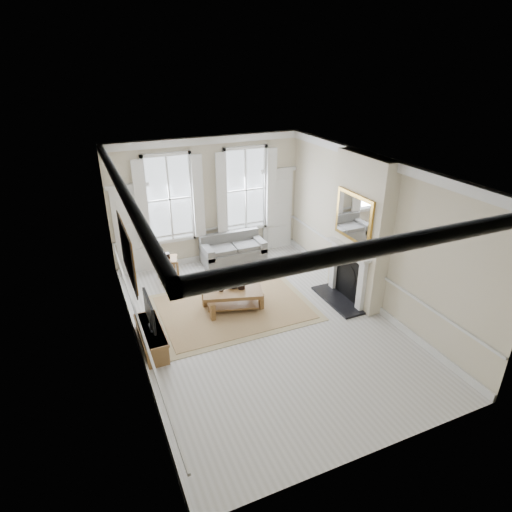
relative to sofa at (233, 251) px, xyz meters
name	(u,v)px	position (x,y,z in m)	size (l,w,h in m)	color
floor	(264,325)	(-0.47, -3.11, -0.35)	(7.20, 7.20, 0.00)	#B7B5AD
ceiling	(265,167)	(-0.47, -3.11, 3.05)	(7.20, 7.20, 0.00)	white
back_wall	(208,201)	(-0.47, 0.49, 1.35)	(5.20, 5.20, 0.00)	beige
left_wall	(130,277)	(-3.07, -3.11, 1.35)	(7.20, 7.20, 0.00)	beige
right_wall	(372,233)	(2.13, -3.11, 1.35)	(7.20, 7.20, 0.00)	beige
window_left	(169,199)	(-1.52, 0.44, 1.55)	(1.26, 0.20, 2.20)	#B2BCC6
window_right	(245,190)	(0.58, 0.44, 1.55)	(1.26, 0.20, 2.20)	#B2BCC6
door_left	(133,232)	(-2.52, 0.45, 0.80)	(0.90, 0.08, 2.30)	silver
door_right	(277,211)	(1.58, 0.45, 0.80)	(0.90, 0.08, 2.30)	silver
painting	(127,252)	(-3.03, -2.81, 1.70)	(0.05, 1.66, 1.06)	#A5751C
chimney_breast	(360,231)	(1.96, -2.91, 1.35)	(0.35, 1.70, 3.38)	beige
hearth	(338,300)	(1.53, -2.91, -0.32)	(0.55, 1.50, 0.05)	black
fireplace	(347,272)	(1.73, -2.91, 0.38)	(0.21, 1.45, 1.33)	silver
mirror	(353,217)	(1.74, -2.91, 1.70)	(0.06, 1.26, 1.06)	#B88832
sofa	(233,251)	(0.00, 0.00, 0.00)	(1.70, 0.83, 0.83)	#5F5F5D
side_table	(167,262)	(-1.86, -0.27, 0.14)	(0.61, 0.61, 0.60)	brown
rug	(233,308)	(-0.84, -2.23, -0.34)	(3.50, 2.60, 0.02)	#9F7852
coffee_table	(233,293)	(-0.84, -2.23, 0.06)	(1.47, 1.10, 0.49)	brown
ceramic_pot_a	(221,288)	(-1.09, -2.18, 0.20)	(0.11, 0.11, 0.11)	black
ceramic_pot_b	(242,286)	(-0.64, -2.28, 0.20)	(0.16, 0.16, 0.11)	black
bowl	(233,286)	(-0.79, -2.13, 0.18)	(0.28, 0.28, 0.07)	black
tv_stand	(152,338)	(-2.81, -2.97, -0.12)	(0.41, 1.27, 0.45)	brown
tv	(149,311)	(-2.79, -2.97, 0.50)	(0.08, 0.90, 0.68)	black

